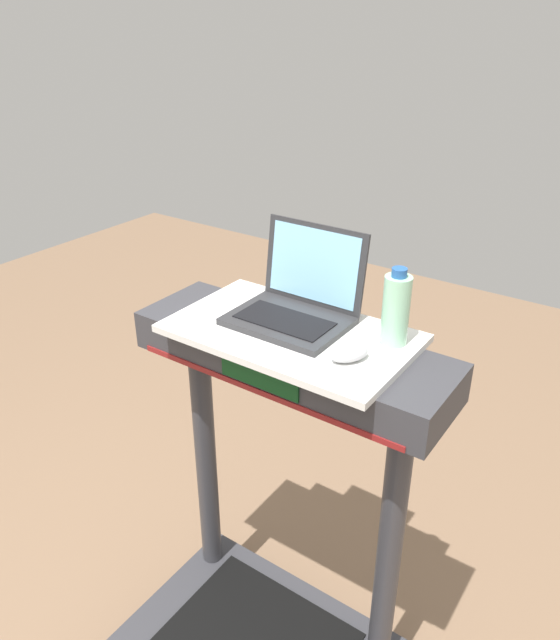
% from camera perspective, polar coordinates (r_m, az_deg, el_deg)
% --- Properties ---
extents(desk_board, '(0.65, 0.38, 0.02)m').
position_cam_1_polar(desk_board, '(1.62, 1.01, -1.23)').
color(desk_board, white).
rests_on(desk_board, treadmill_base).
extents(laptop, '(0.31, 0.26, 0.24)m').
position_cam_1_polar(laptop, '(1.66, 1.56, 1.69)').
color(laptop, '#2D2D30').
rests_on(laptop, desk_board).
extents(computer_mouse, '(0.10, 0.12, 0.03)m').
position_cam_1_polar(computer_mouse, '(1.48, 6.48, -3.13)').
color(computer_mouse, '#B2B2B7').
rests_on(computer_mouse, desk_board).
extents(water_bottle, '(0.07, 0.07, 0.20)m').
position_cam_1_polar(water_bottle, '(1.54, 10.76, 1.00)').
color(water_bottle, '#9EDBB2').
rests_on(water_bottle, desk_board).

